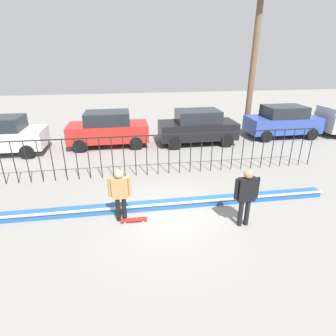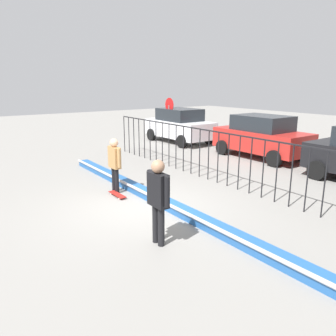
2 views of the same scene
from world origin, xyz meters
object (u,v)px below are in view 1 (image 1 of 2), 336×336
(skateboard, at_px, (134,220))
(parked_car_black, at_px, (197,127))
(camera_operator, at_px, (246,193))
(parked_car_blue, at_px, (283,121))
(parked_car_white, at_px, (0,135))
(parked_car_red, at_px, (108,129))
(skateboarder, at_px, (120,191))

(skateboard, relative_size, parked_car_black, 0.19)
(camera_operator, bearing_deg, parked_car_black, -48.01)
(camera_operator, bearing_deg, parked_car_blue, -78.75)
(parked_car_white, height_order, parked_car_blue, same)
(parked_car_white, bearing_deg, skateboard, -51.32)
(camera_operator, relative_size, parked_car_red, 0.42)
(parked_car_white, xyz_separation_m, parked_car_black, (10.31, 0.21, 0.00))
(skateboard, bearing_deg, camera_operator, -9.81)
(skateboard, relative_size, parked_car_blue, 0.19)
(skateboard, distance_m, parked_car_white, 9.69)
(parked_car_black, xyz_separation_m, parked_car_blue, (5.49, 0.49, 0.00))
(skateboarder, relative_size, parked_car_blue, 0.39)
(parked_car_black, bearing_deg, skateboarder, -117.06)
(camera_operator, height_order, parked_car_white, parked_car_white)
(skateboarder, relative_size, parked_car_black, 0.39)
(skateboarder, bearing_deg, parked_car_white, 146.50)
(skateboarder, distance_m, parked_car_black, 8.47)
(skateboard, bearing_deg, parked_car_blue, 42.38)
(parked_car_red, xyz_separation_m, parked_car_black, (4.97, -0.33, 0.00))
(parked_car_white, relative_size, parked_car_red, 1.00)
(camera_operator, bearing_deg, parked_car_white, 7.43)
(parked_car_blue, bearing_deg, skateboard, -137.86)
(skateboard, relative_size, parked_car_red, 0.19)
(skateboarder, height_order, parked_car_blue, parked_car_blue)
(skateboarder, xyz_separation_m, parked_car_red, (-0.68, 7.64, -0.04))
(skateboarder, relative_size, camera_operator, 0.93)
(camera_operator, bearing_deg, skateboarder, 34.01)
(camera_operator, height_order, parked_car_red, parked_car_red)
(parked_car_red, bearing_deg, skateboard, -79.03)
(camera_operator, xyz_separation_m, parked_car_black, (0.71, 8.13, -0.12))
(skateboard, relative_size, parked_car_white, 0.19)
(parked_car_black, relative_size, parked_car_blue, 1.00)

